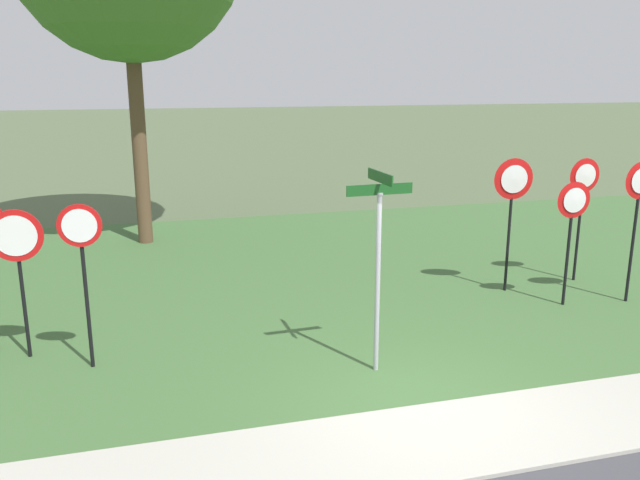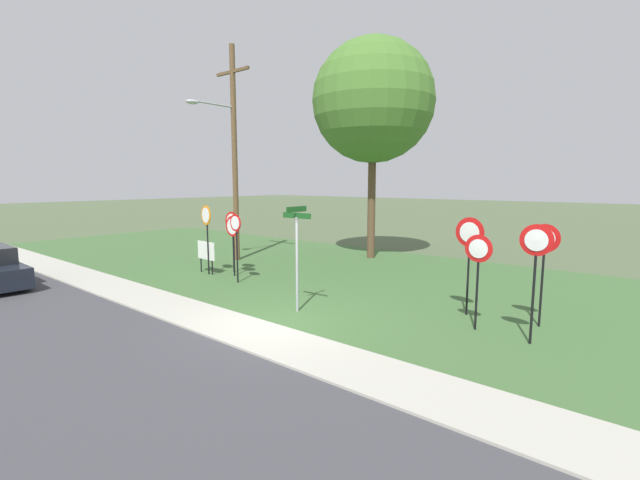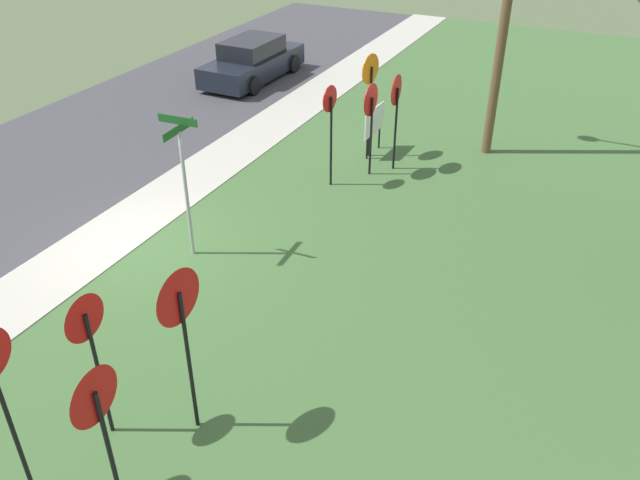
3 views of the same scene
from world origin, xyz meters
TOP-DOWN VIEW (x-y plane):
  - ground_plane at (0.00, 0.00)m, footprint 160.00×160.00m
  - sidewalk_strip at (0.00, -0.80)m, footprint 44.00×1.60m
  - grass_median at (0.00, 6.00)m, footprint 44.00×12.00m
  - stop_sign_near_left at (-5.13, 2.94)m, footprint 0.77×0.10m
  - stop_sign_near_right at (-5.68, 3.36)m, footprint 0.74×0.10m
  - stop_sign_far_left at (-6.14, 2.50)m, footprint 0.74×0.15m
  - stop_sign_far_center at (-4.19, 2.32)m, footprint 0.61×0.11m
  - yield_sign_near_left at (4.09, 2.78)m, footprint 0.66×0.10m
  - yield_sign_near_right at (5.22, 4.02)m, footprint 0.69×0.10m
  - yield_sign_far_left at (3.48, 3.80)m, footprint 0.79×0.12m
  - street_name_post at (-0.22, 1.16)m, footprint 0.96×0.82m
  - notice_board at (-6.34, 2.58)m, footprint 1.10×0.08m
  - parked_hatchback_near at (-10.40, -3.50)m, footprint 4.36×1.97m

SIDE VIEW (x-z plane):
  - ground_plane at x=0.00m, z-range 0.00..0.00m
  - grass_median at x=0.00m, z-range 0.00..0.04m
  - sidewalk_strip at x=0.00m, z-range 0.00..0.06m
  - parked_hatchback_near at x=-10.40m, z-range -0.05..1.34m
  - notice_board at x=-6.34m, z-range 0.25..1.50m
  - stop_sign_near_left at x=-5.13m, z-range 0.56..2.84m
  - yield_sign_near_left at x=4.09m, z-range 0.59..2.91m
  - street_name_post at x=-0.22m, z-range 0.32..3.21m
  - stop_sign_far_center at x=-4.19m, z-range 0.55..2.99m
  - stop_sign_near_right at x=-5.68m, z-range 0.58..2.98m
  - yield_sign_near_right at x=5.22m, z-range 0.66..3.20m
  - stop_sign_far_left at x=-6.14m, z-range 0.65..3.32m
  - yield_sign_far_left at x=3.48m, z-range 0.70..3.33m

